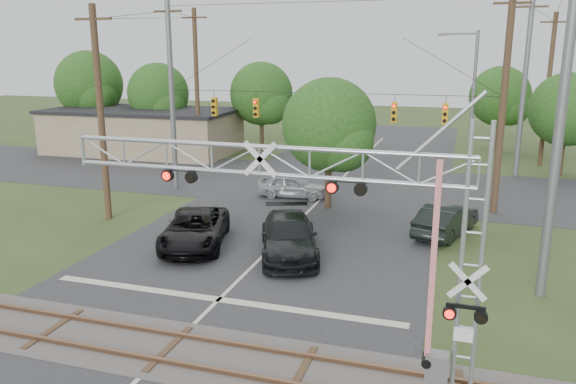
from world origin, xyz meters
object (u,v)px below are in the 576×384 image
(traffic_signal_span, at_px, (339,102))
(streetlight, at_px, (470,98))
(sedan_silver, at_px, (293,186))
(crossing_gantry, at_px, (336,226))
(commercial_building, at_px, (143,131))
(pickup_black, at_px, (195,229))
(car_dark, at_px, (289,236))

(traffic_signal_span, xyz_separation_m, streetlight, (7.00, 7.80, -0.21))
(traffic_signal_span, bearing_deg, sedan_silver, -177.83)
(streetlight, bearing_deg, sedan_silver, -140.65)
(crossing_gantry, xyz_separation_m, sedan_silver, (-6.68, 18.26, -3.63))
(traffic_signal_span, xyz_separation_m, commercial_building, (-19.32, 10.78, -3.80))
(pickup_black, height_order, car_dark, car_dark)
(traffic_signal_span, height_order, commercial_building, traffic_signal_span)
(traffic_signal_span, height_order, sedan_silver, traffic_signal_span)
(crossing_gantry, bearing_deg, car_dark, 114.13)
(streetlight, bearing_deg, crossing_gantry, -96.46)
(sedan_silver, distance_m, streetlight, 13.34)
(car_dark, height_order, commercial_building, commercial_building)
(pickup_black, relative_size, streetlight, 0.57)
(traffic_signal_span, relative_size, streetlight, 1.99)
(crossing_gantry, relative_size, commercial_building, 0.67)
(traffic_signal_span, relative_size, pickup_black, 3.50)
(traffic_signal_span, bearing_deg, car_dark, -89.61)
(pickup_black, relative_size, car_dark, 0.98)
(traffic_signal_span, height_order, car_dark, traffic_signal_span)
(pickup_black, relative_size, commercial_building, 0.34)
(crossing_gantry, bearing_deg, sedan_silver, 110.09)
(crossing_gantry, bearing_deg, commercial_building, 128.72)
(pickup_black, bearing_deg, streetlight, 40.56)
(car_dark, xyz_separation_m, sedan_silver, (-2.71, 9.39, -0.12))
(pickup_black, xyz_separation_m, streetlight, (11.25, 17.41, 4.67))
(car_dark, relative_size, commercial_building, 0.35)
(commercial_building, bearing_deg, streetlight, -7.79)
(traffic_signal_span, xyz_separation_m, car_dark, (0.06, -9.49, -4.83))
(commercial_building, bearing_deg, sedan_silver, -34.46)
(crossing_gantry, relative_size, car_dark, 1.89)
(crossing_gantry, distance_m, traffic_signal_span, 18.84)
(pickup_black, bearing_deg, sedan_silver, 63.82)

